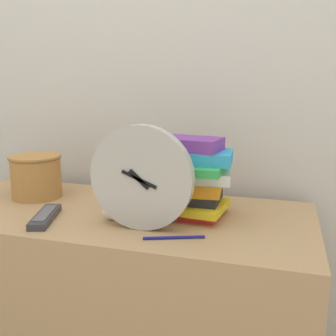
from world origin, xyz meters
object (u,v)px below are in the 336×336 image
(tv_remote, at_px, (45,216))
(desk_clock, at_px, (141,178))
(basket, at_px, (36,175))
(crumpled_paper_ball, at_px, (112,211))
(book_stack, at_px, (191,179))
(pen, at_px, (174,237))

(tv_remote, bearing_deg, desk_clock, 3.11)
(basket, distance_m, crumpled_paper_ball, 0.38)
(book_stack, bearing_deg, desk_clock, -123.56)
(basket, xyz_separation_m, pen, (0.57, -0.23, -0.08))
(basket, xyz_separation_m, crumpled_paper_ball, (0.35, -0.14, -0.05))
(book_stack, xyz_separation_m, pen, (0.00, -0.20, -0.11))
(book_stack, bearing_deg, tv_remote, -157.06)
(book_stack, distance_m, tv_remote, 0.44)
(pen, bearing_deg, basket, 157.84)
(book_stack, relative_size, tv_remote, 1.26)
(tv_remote, distance_m, pen, 0.40)
(pen, bearing_deg, book_stack, 91.17)
(book_stack, xyz_separation_m, crumpled_paper_ball, (-0.21, -0.11, -0.09))
(desk_clock, height_order, book_stack, desk_clock)
(desk_clock, xyz_separation_m, tv_remote, (-0.30, -0.02, -0.13))
(book_stack, relative_size, basket, 1.38)
(desk_clock, distance_m, tv_remote, 0.33)
(basket, relative_size, crumpled_paper_ball, 3.38)
(desk_clock, height_order, basket, desk_clock)
(book_stack, relative_size, pen, 1.61)
(book_stack, relative_size, crumpled_paper_ball, 4.67)
(desk_clock, height_order, tv_remote, desk_clock)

